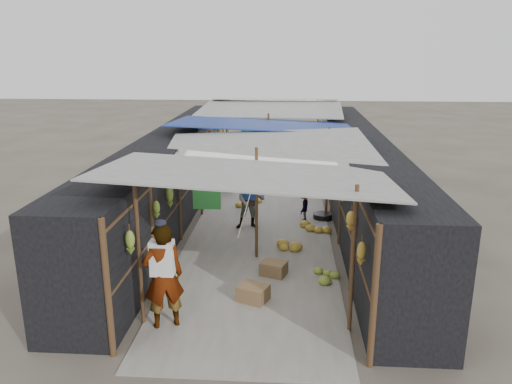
% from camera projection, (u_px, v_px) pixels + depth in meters
% --- Properties ---
extents(ground, '(80.00, 80.00, 0.00)m').
position_uv_depth(ground, '(245.00, 326.00, 8.71)').
color(ground, '#6B6356').
rests_on(ground, ground).
extents(aisle_slab, '(3.60, 16.00, 0.02)m').
position_uv_depth(aisle_slab, '(264.00, 210.00, 14.94)').
color(aisle_slab, '#9E998E').
rests_on(aisle_slab, ground).
extents(stall_left, '(1.40, 15.00, 2.30)m').
position_uv_depth(stall_left, '(174.00, 172.00, 14.80)').
color(stall_left, black).
rests_on(stall_left, ground).
extents(stall_right, '(1.40, 15.00, 2.30)m').
position_uv_depth(stall_right, '(357.00, 175.00, 14.45)').
color(stall_right, black).
rests_on(stall_right, ground).
extents(crate_near, '(0.67, 0.61, 0.32)m').
position_uv_depth(crate_near, '(253.00, 293.00, 9.54)').
color(crate_near, olive).
rests_on(crate_near, ground).
extents(crate_mid, '(0.63, 0.57, 0.31)m').
position_uv_depth(crate_mid, '(274.00, 269.00, 10.63)').
color(crate_mid, olive).
rests_on(crate_mid, ground).
extents(crate_back, '(0.50, 0.45, 0.27)m').
position_uv_depth(crate_back, '(254.00, 178.00, 18.14)').
color(crate_back, olive).
rests_on(crate_back, ground).
extents(black_basin, '(0.54, 0.54, 0.16)m').
position_uv_depth(black_basin, '(323.00, 216.00, 14.20)').
color(black_basin, black).
rests_on(black_basin, ground).
extents(vendor_elderly, '(0.81, 0.69, 1.90)m').
position_uv_depth(vendor_elderly, '(163.00, 276.00, 8.46)').
color(vendor_elderly, white).
rests_on(vendor_elderly, ground).
extents(shopper_blue, '(0.82, 0.67, 1.60)m').
position_uv_depth(shopper_blue, '(250.00, 200.00, 13.24)').
color(shopper_blue, '#2053A1').
rests_on(shopper_blue, ground).
extents(vendor_seated, '(0.44, 0.63, 0.90)m').
position_uv_depth(vendor_seated, '(304.00, 206.00, 13.91)').
color(vendor_seated, '#555149').
rests_on(vendor_seated, ground).
extents(market_canopy, '(5.62, 15.20, 2.77)m').
position_uv_depth(market_canopy, '(266.00, 129.00, 14.60)').
color(market_canopy, brown).
rests_on(market_canopy, ground).
extents(hanging_bananas, '(3.96, 14.02, 0.79)m').
position_uv_depth(hanging_bananas, '(266.00, 154.00, 14.77)').
color(hanging_bananas, olive).
rests_on(hanging_bananas, ground).
extents(floor_bananas, '(4.01, 10.44, 0.36)m').
position_uv_depth(floor_bananas, '(267.00, 217.00, 13.94)').
color(floor_bananas, '#AF8B2D').
rests_on(floor_bananas, ground).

